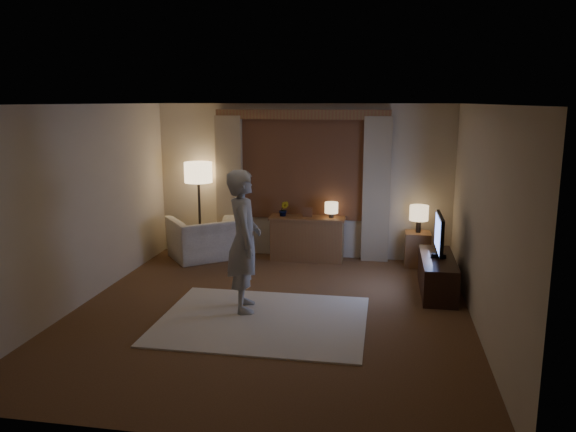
% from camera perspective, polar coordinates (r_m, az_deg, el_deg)
% --- Properties ---
extents(room, '(5.04, 5.54, 2.64)m').
position_cam_1_polar(room, '(7.34, -1.14, 1.38)').
color(room, brown).
rests_on(room, ground).
extents(rug, '(2.50, 2.00, 0.02)m').
position_cam_1_polar(rug, '(6.98, -2.59, -10.52)').
color(rug, beige).
rests_on(rug, floor).
extents(sideboard, '(1.20, 0.40, 0.70)m').
position_cam_1_polar(sideboard, '(9.45, 1.96, -2.41)').
color(sideboard, brown).
rests_on(sideboard, floor).
extents(picture_frame, '(0.16, 0.02, 0.20)m').
position_cam_1_polar(picture_frame, '(9.35, 1.98, 0.27)').
color(picture_frame, brown).
rests_on(picture_frame, sideboard).
extents(plant, '(0.17, 0.13, 0.30)m').
position_cam_1_polar(plant, '(9.40, -0.43, 0.65)').
color(plant, '#999999').
rests_on(plant, sideboard).
extents(table_lamp_sideboard, '(0.22, 0.22, 0.30)m').
position_cam_1_polar(table_lamp_sideboard, '(9.29, 4.43, 0.78)').
color(table_lamp_sideboard, black).
rests_on(table_lamp_sideboard, sideboard).
extents(floor_lamp, '(0.47, 0.47, 1.62)m').
position_cam_1_polar(floor_lamp, '(9.69, -9.09, 3.88)').
color(floor_lamp, black).
rests_on(floor_lamp, floor).
extents(armchair, '(1.45, 1.43, 0.71)m').
position_cam_1_polar(armchair, '(9.63, -8.46, -2.24)').
color(armchair, beige).
rests_on(armchair, floor).
extents(side_table, '(0.40, 0.40, 0.56)m').
position_cam_1_polar(side_table, '(9.35, 13.00, -3.30)').
color(side_table, brown).
rests_on(side_table, floor).
extents(table_lamp_side, '(0.30, 0.30, 0.44)m').
position_cam_1_polar(table_lamp_side, '(9.22, 13.16, 0.23)').
color(table_lamp_side, black).
rests_on(table_lamp_side, side_table).
extents(tv_stand, '(0.45, 1.40, 0.50)m').
position_cam_1_polar(tv_stand, '(8.17, 14.91, -5.79)').
color(tv_stand, black).
rests_on(tv_stand, floor).
extents(tv, '(0.20, 0.84, 0.60)m').
position_cam_1_polar(tv, '(8.02, 15.12, -1.81)').
color(tv, black).
rests_on(tv, tv_stand).
extents(person, '(0.59, 0.75, 1.80)m').
position_cam_1_polar(person, '(7.05, -4.50, -2.53)').
color(person, '#A09C94').
rests_on(person, rug).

